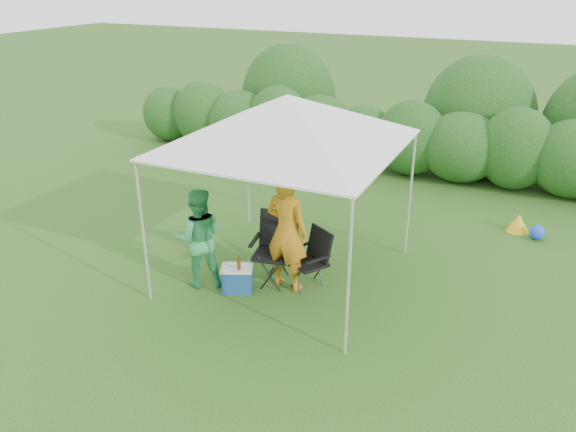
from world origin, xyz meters
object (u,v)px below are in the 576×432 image
at_px(canopy, 287,121).
at_px(woman, 199,238).
at_px(chair_left, 276,243).
at_px(chair_right, 313,255).
at_px(cooler, 237,278).
at_px(man, 287,232).

distance_m(canopy, woman, 2.16).
distance_m(chair_left, woman, 1.16).
bearing_deg(chair_right, cooler, -115.22).
distance_m(man, woman, 1.32).
bearing_deg(woman, cooler, 154.65).
xyz_separation_m(chair_left, cooler, (-0.38, -0.55, -0.41)).
relative_size(canopy, chair_left, 2.88).
relative_size(canopy, man, 1.70).
relative_size(man, woman, 1.19).
bearing_deg(woman, chair_left, -178.99).
bearing_deg(canopy, man, -65.89).
height_order(canopy, cooler, canopy).
bearing_deg(canopy, cooler, -122.15).
bearing_deg(chair_left, woman, -158.87).
bearing_deg(cooler, canopy, 33.74).
bearing_deg(man, woman, 27.21).
bearing_deg(man, chair_right, -140.53).
bearing_deg(canopy, woman, -142.92).
bearing_deg(cooler, man, 9.42).
bearing_deg(cooler, chair_right, 9.36).
distance_m(chair_left, cooler, 0.79).
xyz_separation_m(canopy, woman, (-1.07, -0.81, -1.69)).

